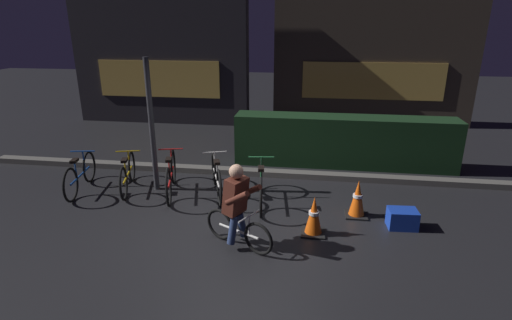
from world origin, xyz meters
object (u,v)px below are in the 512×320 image
parked_bike_center_left (171,176)px  traffic_cone_near (314,216)px  parked_bike_leftmost (80,175)px  parked_bike_left_mid (128,174)px  street_post (152,126)px  parked_bike_right_mid (261,185)px  blue_crate (402,219)px  cyclist (238,205)px  parked_bike_center_right (216,177)px  traffic_cone_far (358,199)px

parked_bike_center_left → traffic_cone_near: bearing=-128.4°
parked_bike_center_left → parked_bike_leftmost: bearing=78.9°
parked_bike_leftmost → parked_bike_left_mid: size_ratio=1.04×
street_post → parked_bike_right_mid: size_ratio=1.47×
street_post → parked_bike_leftmost: size_ratio=1.61×
parked_bike_right_mid → blue_crate: parked_bike_right_mid is taller
parked_bike_left_mid → cyclist: (2.46, -1.67, 0.30)m
parked_bike_left_mid → parked_bike_center_left: (0.88, -0.06, 0.04)m
parked_bike_center_right → traffic_cone_far: (2.51, -0.54, -0.03)m
parked_bike_left_mid → traffic_cone_far: size_ratio=2.33×
street_post → blue_crate: street_post is taller
parked_bike_left_mid → blue_crate: bearing=-115.1°
street_post → traffic_cone_far: size_ratio=3.90×
parked_bike_center_left → parked_bike_right_mid: parked_bike_center_left is taller
parked_bike_right_mid → street_post: bearing=73.3°
parked_bike_right_mid → traffic_cone_far: parked_bike_right_mid is taller
traffic_cone_near → traffic_cone_far: (0.71, 0.70, 0.01)m
parked_bike_leftmost → traffic_cone_near: 4.50m
traffic_cone_far → parked_bike_leftmost: bearing=176.6°
traffic_cone_near → cyclist: 1.22m
street_post → parked_bike_center_left: (0.37, -0.17, -0.88)m
parked_bike_leftmost → parked_bike_right_mid: bearing=-101.6°
cyclist → parked_bike_left_mid: bearing=174.1°
parked_bike_left_mid → traffic_cone_far: (4.23, -0.49, -0.02)m
blue_crate → street_post: bearing=168.4°
parked_bike_right_mid → cyclist: 1.47m
parked_bike_center_right → cyclist: bearing=-176.3°
street_post → parked_bike_right_mid: (2.08, -0.34, -0.89)m
blue_crate → cyclist: bearing=-160.2°
blue_crate → cyclist: size_ratio=0.35×
parked_bike_right_mid → parked_bike_center_left: bearing=76.9°
parked_bike_left_mid → parked_bike_center_right: 1.72m
parked_bike_left_mid → parked_bike_center_right: (1.72, 0.05, 0.02)m
street_post → blue_crate: size_ratio=5.65×
traffic_cone_near → cyclist: size_ratio=0.49×
parked_bike_left_mid → parked_bike_center_left: 0.89m
street_post → traffic_cone_near: 3.41m
parked_bike_center_left → street_post: bearing=49.9°
blue_crate → parked_bike_center_right: bearing=165.2°
parked_bike_center_right → cyclist: 1.89m
parked_bike_right_mid → traffic_cone_far: (1.64, -0.26, -0.05)m
blue_crate → parked_bike_center_left: bearing=169.7°
parked_bike_left_mid → parked_bike_center_right: bearing=-104.3°
parked_bike_leftmost → parked_bike_right_mid: 3.45m
parked_bike_right_mid → traffic_cone_near: bearing=-143.2°
parked_bike_center_left → traffic_cone_far: bearing=-112.5°
traffic_cone_far → cyclist: (-1.77, -1.18, 0.32)m
street_post → cyclist: size_ratio=2.00×
blue_crate → traffic_cone_near: bearing=-163.8°
parked_bike_leftmost → parked_bike_right_mid: (3.45, -0.05, 0.02)m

